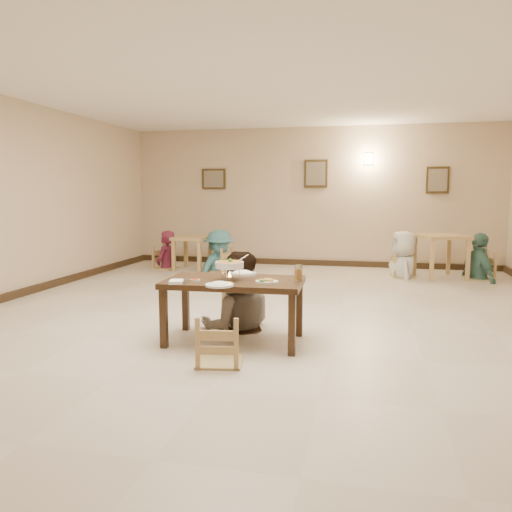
% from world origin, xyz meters
% --- Properties ---
extents(floor, '(10.00, 10.00, 0.00)m').
position_xyz_m(floor, '(0.00, 0.00, 0.00)').
color(floor, beige).
rests_on(floor, ground).
extents(ceiling, '(10.00, 10.00, 0.00)m').
position_xyz_m(ceiling, '(0.00, 0.00, 3.00)').
color(ceiling, white).
rests_on(ceiling, wall_back).
extents(wall_back, '(10.00, 0.00, 10.00)m').
position_xyz_m(wall_back, '(0.00, 5.00, 1.50)').
color(wall_back, beige).
rests_on(wall_back, floor).
extents(baseboard_back, '(8.00, 0.06, 0.12)m').
position_xyz_m(baseboard_back, '(0.00, 4.97, 0.06)').
color(baseboard_back, '#302114').
rests_on(baseboard_back, floor).
extents(picture_a, '(0.55, 0.04, 0.45)m').
position_xyz_m(picture_a, '(-2.20, 4.96, 1.90)').
color(picture_a, '#3B2A13').
rests_on(picture_a, wall_back).
extents(picture_b, '(0.50, 0.04, 0.60)m').
position_xyz_m(picture_b, '(0.10, 4.96, 2.00)').
color(picture_b, '#3B2A13').
rests_on(picture_b, wall_back).
extents(picture_c, '(0.45, 0.04, 0.55)m').
position_xyz_m(picture_c, '(2.60, 4.96, 1.85)').
color(picture_c, '#3B2A13').
rests_on(picture_c, wall_back).
extents(wall_sconce, '(0.16, 0.05, 0.22)m').
position_xyz_m(wall_sconce, '(1.20, 4.96, 2.30)').
color(wall_sconce, '#FFD88C').
rests_on(wall_sconce, wall_back).
extents(main_table, '(1.47, 0.86, 0.68)m').
position_xyz_m(main_table, '(-0.15, -0.90, 0.60)').
color(main_table, '#3B2616').
rests_on(main_table, floor).
extents(chair_far, '(0.41, 0.41, 0.88)m').
position_xyz_m(chair_far, '(-0.30, -0.24, 0.44)').
color(chair_far, tan).
rests_on(chair_far, floor).
extents(chair_near, '(0.42, 0.42, 0.90)m').
position_xyz_m(chair_near, '(-0.11, -1.59, 0.45)').
color(chair_near, tan).
rests_on(chair_near, floor).
extents(main_diner, '(1.06, 0.93, 1.83)m').
position_xyz_m(main_diner, '(-0.25, -0.35, 0.91)').
color(main_diner, gray).
rests_on(main_diner, floor).
extents(curry_warmer, '(0.34, 0.30, 0.27)m').
position_xyz_m(curry_warmer, '(-0.19, -0.92, 0.84)').
color(curry_warmer, silver).
rests_on(curry_warmer, main_table).
extents(rice_plate_far, '(0.32, 0.32, 0.07)m').
position_xyz_m(rice_plate_far, '(-0.14, -0.56, 0.69)').
color(rice_plate_far, white).
rests_on(rice_plate_far, main_table).
extents(rice_plate_near, '(0.28, 0.28, 0.06)m').
position_xyz_m(rice_plate_near, '(-0.19, -1.30, 0.69)').
color(rice_plate_near, white).
rests_on(rice_plate_near, main_table).
extents(fried_plate, '(0.24, 0.24, 0.05)m').
position_xyz_m(fried_plate, '(0.23, -1.02, 0.70)').
color(fried_plate, white).
rests_on(fried_plate, main_table).
extents(chili_dish, '(0.10, 0.10, 0.02)m').
position_xyz_m(chili_dish, '(-0.53, -1.06, 0.69)').
color(chili_dish, white).
rests_on(chili_dish, main_table).
extents(napkin_cutlery, '(0.19, 0.27, 0.03)m').
position_xyz_m(napkin_cutlery, '(-0.66, -1.24, 0.69)').
color(napkin_cutlery, white).
rests_on(napkin_cutlery, main_table).
extents(drink_glass, '(0.08, 0.08, 0.17)m').
position_xyz_m(drink_glass, '(0.52, -0.81, 0.76)').
color(drink_glass, white).
rests_on(drink_glass, main_table).
extents(bg_table_left, '(0.75, 0.75, 0.69)m').
position_xyz_m(bg_table_left, '(-2.31, 3.79, 0.56)').
color(bg_table_left, tan).
rests_on(bg_table_left, floor).
extents(bg_table_right, '(1.04, 1.04, 0.81)m').
position_xyz_m(bg_table_right, '(2.57, 3.85, 0.67)').
color(bg_table_right, tan).
rests_on(bg_table_right, floor).
extents(bg_chair_ll, '(0.43, 0.43, 0.92)m').
position_xyz_m(bg_chair_ll, '(-2.91, 3.82, 0.46)').
color(bg_chair_ll, tan).
rests_on(bg_chair_ll, floor).
extents(bg_chair_lr, '(0.43, 0.43, 0.92)m').
position_xyz_m(bg_chair_lr, '(-1.71, 3.72, 0.46)').
color(bg_chair_lr, tan).
rests_on(bg_chair_lr, floor).
extents(bg_chair_rl, '(0.41, 0.41, 0.87)m').
position_xyz_m(bg_chair_rl, '(1.90, 3.81, 0.43)').
color(bg_chair_rl, tan).
rests_on(bg_chair_rl, floor).
extents(bg_chair_rr, '(0.46, 0.46, 0.98)m').
position_xyz_m(bg_chair_rr, '(3.25, 3.83, 0.49)').
color(bg_chair_rr, tan).
rests_on(bg_chair_rr, floor).
extents(bg_diner_a, '(0.45, 0.63, 1.61)m').
position_xyz_m(bg_diner_a, '(-2.91, 3.82, 0.80)').
color(bg_diner_a, maroon).
rests_on(bg_diner_a, floor).
extents(bg_diner_b, '(1.02, 1.26, 1.70)m').
position_xyz_m(bg_diner_b, '(-1.71, 3.72, 0.85)').
color(bg_diner_b, teal).
rests_on(bg_diner_b, floor).
extents(bg_diner_c, '(0.67, 0.93, 1.76)m').
position_xyz_m(bg_diner_c, '(1.90, 3.81, 0.88)').
color(bg_diner_c, silver).
rests_on(bg_diner_c, floor).
extents(bg_diner_d, '(0.73, 1.10, 1.74)m').
position_xyz_m(bg_diner_d, '(3.25, 3.83, 0.87)').
color(bg_diner_d, slate).
rests_on(bg_diner_d, floor).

